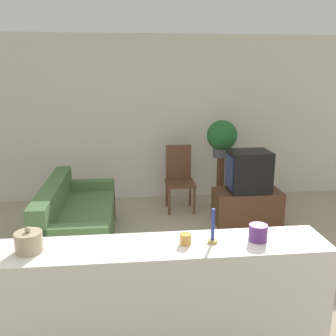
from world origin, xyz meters
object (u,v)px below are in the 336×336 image
at_px(couch, 77,223).
at_px(wooden_chair, 179,176).
at_px(television, 248,171).
at_px(decorative_bowl, 29,242).
at_px(potted_plant, 222,137).

distance_m(couch, wooden_chair, 1.87).
relative_size(couch, television, 3.11).
relative_size(wooden_chair, decorative_bowl, 5.55).
bearing_deg(couch, decorative_bowl, -90.25).
height_order(television, decorative_bowl, decorative_bowl).
height_order(television, wooden_chair, television).
bearing_deg(decorative_bowl, couch, 89.75).
bearing_deg(potted_plant, couch, -150.06).
bearing_deg(potted_plant, wooden_chair, -175.66).
height_order(television, potted_plant, potted_plant).
bearing_deg(couch, television, 12.33).
xyz_separation_m(television, decorative_bowl, (-2.34, -2.57, 0.26)).
height_order(couch, decorative_bowl, decorative_bowl).
bearing_deg(television, wooden_chair, 143.45).
xyz_separation_m(couch, decorative_bowl, (-0.01, -2.06, 0.73)).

